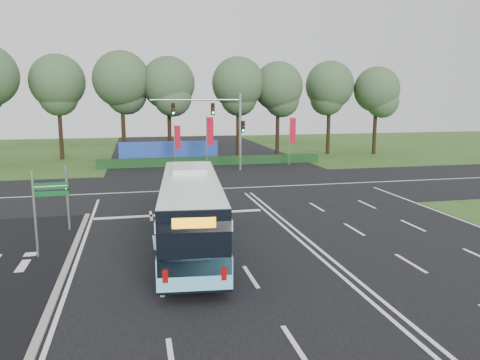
# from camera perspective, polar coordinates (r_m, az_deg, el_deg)

# --- Properties ---
(ground) EXTENTS (120.00, 120.00, 0.00)m
(ground) POSITION_cam_1_polar(r_m,az_deg,el_deg) (23.13, 6.32, -6.60)
(ground) COLOR #2F521B
(ground) RESTS_ON ground
(road_main) EXTENTS (20.00, 120.00, 0.04)m
(road_main) POSITION_cam_1_polar(r_m,az_deg,el_deg) (23.13, 6.32, -6.55)
(road_main) COLOR black
(road_main) RESTS_ON ground
(road_cross) EXTENTS (120.00, 14.00, 0.05)m
(road_cross) POSITION_cam_1_polar(r_m,az_deg,el_deg) (34.38, -0.14, -1.00)
(road_cross) COLOR black
(road_cross) RESTS_ON ground
(kerb_strip) EXTENTS (0.25, 18.00, 0.12)m
(kerb_strip) POSITION_cam_1_polar(r_m,az_deg,el_deg) (19.31, -20.58, -10.41)
(kerb_strip) COLOR gray
(kerb_strip) RESTS_ON ground
(city_bus) EXTENTS (3.57, 11.90, 3.36)m
(city_bus) POSITION_cam_1_polar(r_m,az_deg,el_deg) (20.55, -5.99, -3.82)
(city_bus) COLOR #6CD7FB
(city_bus) RESTS_ON ground
(pedestrian_signal) EXTENTS (0.27, 0.41, 3.28)m
(pedestrian_signal) POSITION_cam_1_polar(r_m,az_deg,el_deg) (24.67, -20.31, -1.83)
(pedestrian_signal) COLOR gray
(pedestrian_signal) RESTS_ON ground
(street_sign) EXTENTS (1.42, 0.19, 3.65)m
(street_sign) POSITION_cam_1_polar(r_m,az_deg,el_deg) (20.82, -22.92, -2.60)
(street_sign) COLOR gray
(street_sign) RESTS_ON ground
(banner_flag_left) EXTENTS (0.60, 0.07, 4.08)m
(banner_flag_left) POSITION_cam_1_polar(r_m,az_deg,el_deg) (44.89, -7.72, 4.92)
(banner_flag_left) COLOR gray
(banner_flag_left) RESTS_ON ground
(banner_flag_mid) EXTENTS (0.72, 0.16, 4.89)m
(banner_flag_mid) POSITION_cam_1_polar(r_m,az_deg,el_deg) (44.30, -3.79, 5.57)
(banner_flag_mid) COLOR gray
(banner_flag_mid) RESTS_ON ground
(banner_flag_right) EXTENTS (0.69, 0.19, 4.74)m
(banner_flag_right) POSITION_cam_1_polar(r_m,az_deg,el_deg) (46.49, 6.35, 5.62)
(banner_flag_right) COLOR gray
(banner_flag_right) RESTS_ON ground
(traffic_light_gantry) EXTENTS (8.41, 0.28, 7.00)m
(traffic_light_gantry) POSITION_cam_1_polar(r_m,az_deg,el_deg) (42.16, -2.37, 7.38)
(traffic_light_gantry) COLOR gray
(traffic_light_gantry) RESTS_ON ground
(hedge) EXTENTS (22.00, 1.20, 0.80)m
(hedge) POSITION_cam_1_polar(r_m,az_deg,el_deg) (46.44, -3.46, 2.33)
(hedge) COLOR #133617
(hedge) RESTS_ON ground
(blue_hoarding) EXTENTS (10.00, 0.30, 2.20)m
(blue_hoarding) POSITION_cam_1_polar(r_m,az_deg,el_deg) (48.38, -8.63, 3.38)
(blue_hoarding) COLOR #1D3F9F
(blue_hoarding) RESTS_ON ground
(eucalyptus_row) EXTENTS (47.25, 8.48, 11.78)m
(eucalyptus_row) POSITION_cam_1_polar(r_m,az_deg,el_deg) (51.62, -6.53, 11.67)
(eucalyptus_row) COLOR black
(eucalyptus_row) RESTS_ON ground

